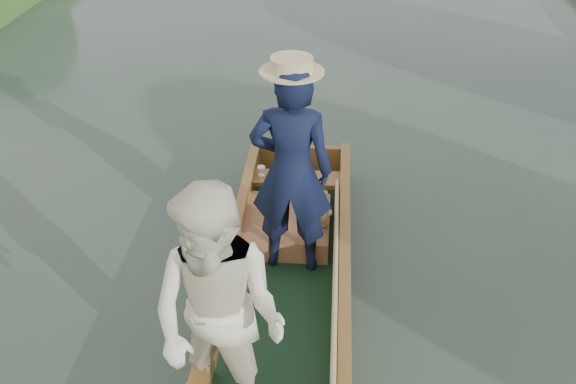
{
  "coord_description": "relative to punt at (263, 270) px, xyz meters",
  "views": [
    {
      "loc": [
        0.36,
        -4.01,
        3.87
      ],
      "look_at": [
        0.0,
        0.6,
        0.95
      ],
      "focal_mm": 40.0,
      "sensor_mm": 36.0,
      "label": 1
    }
  ],
  "objects": [
    {
      "name": "ground",
      "position": [
        0.13,
        0.22,
        -0.76
      ],
      "size": [
        120.0,
        120.0,
        0.0
      ],
      "primitive_type": "plane",
      "color": "#283D30",
      "rests_on": "ground"
    },
    {
      "name": "punt",
      "position": [
        0.0,
        0.0,
        0.0
      ],
      "size": [
        1.42,
        5.0,
        2.08
      ],
      "color": "black",
      "rests_on": "ground"
    }
  ]
}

